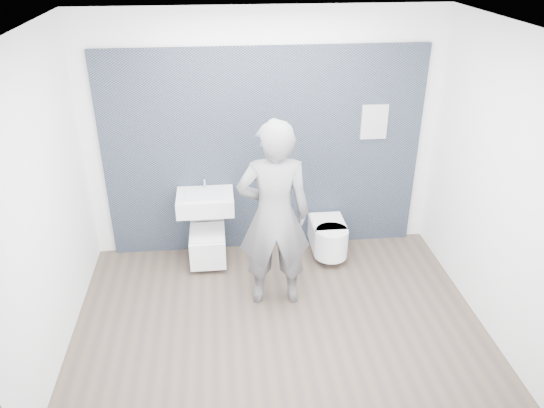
{
  "coord_description": "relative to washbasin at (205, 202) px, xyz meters",
  "views": [
    {
      "loc": [
        -0.5,
        -4.13,
        3.46
      ],
      "look_at": [
        0.0,
        0.6,
        1.0
      ],
      "focal_mm": 35.0,
      "sensor_mm": 36.0,
      "label": 1
    }
  ],
  "objects": [
    {
      "name": "washbasin",
      "position": [
        0.0,
        0.0,
        0.0
      ],
      "size": [
        0.63,
        0.47,
        0.47
      ],
      "color": "white",
      "rests_on": "ground"
    },
    {
      "name": "toilet_square",
      "position": [
        -0.0,
        -0.05,
        -0.51
      ],
      "size": [
        0.4,
        0.58,
        0.75
      ],
      "color": "white",
      "rests_on": "ground"
    },
    {
      "name": "room_shell",
      "position": [
        0.69,
        -1.2,
        0.98
      ],
      "size": [
        4.0,
        4.0,
        4.0
      ],
      "color": "white",
      "rests_on": "ground"
    },
    {
      "name": "info_placard",
      "position": [
        1.93,
        0.22,
        -0.76
      ],
      "size": [
        0.3,
        0.03,
        0.4
      ],
      "primitive_type": "cube",
      "color": "white",
      "rests_on": "ground"
    },
    {
      "name": "ground",
      "position": [
        0.69,
        -1.2,
        -0.76
      ],
      "size": [
        4.0,
        4.0,
        0.0
      ],
      "primitive_type": "plane",
      "color": "#4F4135",
      "rests_on": "ground"
    },
    {
      "name": "toilet_rounded",
      "position": [
        1.41,
        -0.09,
        -0.49
      ],
      "size": [
        0.39,
        0.66,
        0.35
      ],
      "color": "white",
      "rests_on": "ground"
    },
    {
      "name": "tile_wall",
      "position": [
        0.69,
        0.27,
        -0.76
      ],
      "size": [
        3.6,
        0.06,
        2.4
      ],
      "primitive_type": "cube",
      "color": "black",
      "rests_on": "ground"
    },
    {
      "name": "visitor",
      "position": [
        0.68,
        -0.84,
        0.23
      ],
      "size": [
        0.74,
        0.5,
        1.98
      ],
      "primitive_type": "imported",
      "rotation": [
        0.0,
        0.0,
        3.11
      ],
      "color": "slate",
      "rests_on": "ground"
    }
  ]
}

